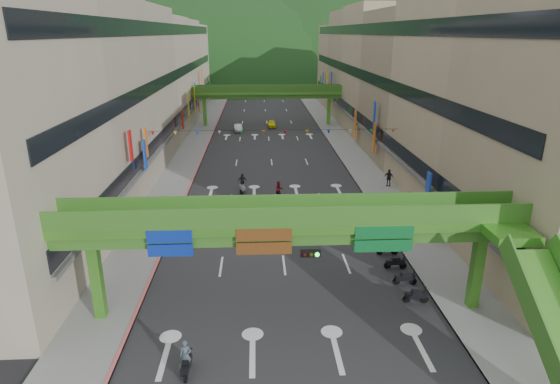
% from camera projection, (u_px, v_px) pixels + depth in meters
% --- Properties ---
extents(road_slab, '(18.00, 140.00, 0.02)m').
position_uv_depth(road_slab, '(269.00, 144.00, 69.39)').
color(road_slab, '#28282B').
rests_on(road_slab, ground).
extents(sidewalk_left, '(4.00, 140.00, 0.15)m').
position_uv_depth(sidewalk_left, '(195.00, 145.00, 68.86)').
color(sidewalk_left, gray).
rests_on(sidewalk_left, ground).
extents(sidewalk_right, '(4.00, 140.00, 0.15)m').
position_uv_depth(sidewalk_right, '(343.00, 143.00, 69.88)').
color(sidewalk_right, gray).
rests_on(sidewalk_right, ground).
extents(curb_left, '(0.20, 140.00, 0.18)m').
position_uv_depth(curb_left, '(208.00, 145.00, 68.95)').
color(curb_left, '#CC5959').
rests_on(curb_left, ground).
extents(curb_right, '(0.20, 140.00, 0.18)m').
position_uv_depth(curb_right, '(330.00, 143.00, 69.79)').
color(curb_right, gray).
rests_on(curb_right, ground).
extents(building_row_left, '(12.80, 95.00, 19.00)m').
position_uv_depth(building_row_left, '(134.00, 80.00, 65.45)').
color(building_row_left, '#9E937F').
rests_on(building_row_left, ground).
extents(building_row_right, '(12.80, 95.00, 19.00)m').
position_uv_depth(building_row_right, '(400.00, 79.00, 67.20)').
color(building_row_right, gray).
rests_on(building_row_right, ground).
extents(overpass_near, '(28.00, 12.27, 7.10)m').
position_uv_depth(overpass_near, '(308.00, 237.00, 25.59)').
color(overpass_near, '#4C9E2D').
rests_on(overpass_near, ground).
extents(overpass_far, '(28.00, 2.20, 7.10)m').
position_uv_depth(overpass_far, '(267.00, 95.00, 81.81)').
color(overpass_far, '#4C9E2D').
rests_on(overpass_far, ground).
extents(hill_left, '(168.00, 140.00, 112.00)m').
position_uv_depth(hill_left, '(221.00, 77.00, 172.63)').
color(hill_left, '#1C4419').
rests_on(hill_left, ground).
extents(hill_right, '(208.00, 176.00, 128.00)m').
position_uv_depth(hill_right, '(321.00, 72.00, 193.37)').
color(hill_right, '#1C4419').
rests_on(hill_right, ground).
extents(bunting_string, '(26.00, 0.36, 0.47)m').
position_uv_depth(bunting_string, '(274.00, 132.00, 48.57)').
color(bunting_string, black).
rests_on(bunting_string, ground).
extents(scooter_rider_near, '(0.59, 1.60, 1.88)m').
position_uv_depth(scooter_rider_near, '(186.00, 359.00, 22.58)').
color(scooter_rider_near, black).
rests_on(scooter_rider_near, ground).
extents(scooter_rider_mid, '(0.92, 1.59, 2.04)m').
position_uv_depth(scooter_rider_mid, '(279.00, 191.00, 46.01)').
color(scooter_rider_mid, black).
rests_on(scooter_rider_mid, ground).
extents(scooter_rider_left, '(1.09, 1.57, 2.08)m').
position_uv_depth(scooter_rider_left, '(242.00, 183.00, 48.31)').
color(scooter_rider_left, '#95949D').
rests_on(scooter_rider_left, ground).
extents(scooter_rider_far, '(0.80, 1.60, 1.89)m').
position_uv_depth(scooter_rider_far, '(247.00, 207.00, 42.10)').
color(scooter_rider_far, maroon).
rests_on(scooter_rider_far, ground).
extents(parked_scooter_row, '(1.60, 7.15, 1.08)m').
position_uv_depth(parked_scooter_row, '(400.00, 270.00, 31.79)').
color(parked_scooter_row, black).
rests_on(parked_scooter_row, ground).
extents(car_silver, '(1.77, 3.88, 1.24)m').
position_uv_depth(car_silver, '(238.00, 128.00, 78.33)').
color(car_silver, '#B1B1B9').
rests_on(car_silver, ground).
extents(car_yellow, '(1.58, 3.66, 1.23)m').
position_uv_depth(car_yellow, '(272.00, 124.00, 81.82)').
color(car_yellow, yellow).
rests_on(car_yellow, ground).
extents(pedestrian_red, '(1.04, 0.94, 1.75)m').
position_uv_depth(pedestrian_red, '(409.00, 202.00, 43.37)').
color(pedestrian_red, '#CB2D3E').
rests_on(pedestrian_red, ground).
extents(pedestrian_dark, '(1.14, 0.99, 1.84)m').
position_uv_depth(pedestrian_dark, '(389.00, 179.00, 50.03)').
color(pedestrian_dark, black).
rests_on(pedestrian_dark, ground).
extents(pedestrian_blue, '(0.87, 0.66, 1.66)m').
position_uv_depth(pedestrian_blue, '(435.00, 232.00, 36.97)').
color(pedestrian_blue, '#2F3D55').
rests_on(pedestrian_blue, ground).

